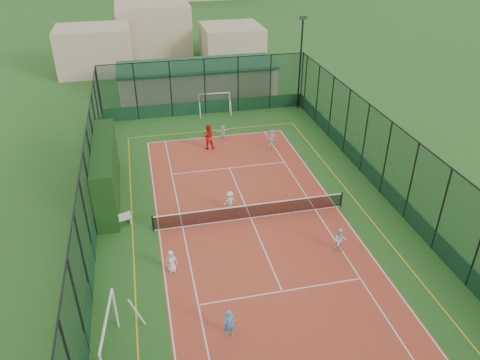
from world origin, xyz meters
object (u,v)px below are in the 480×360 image
at_px(child_near_right, 340,240).
at_px(child_far_right, 272,139).
at_px(child_near_mid, 229,323).
at_px(child_far_back, 223,132).
at_px(floodlight_ne, 300,64).
at_px(futsal_goal_far, 214,103).
at_px(white_bench, 117,220).
at_px(futsal_goal_near, 110,339).
at_px(coach, 208,137).
at_px(child_near_left, 171,261).
at_px(child_far_left, 230,201).
at_px(clubhouse, 197,80).

relative_size(child_near_right, child_far_right, 0.89).
xyz_separation_m(child_near_mid, child_far_back, (3.53, 19.88, -0.13)).
xyz_separation_m(floodlight_ne, futsal_goal_far, (-7.80, 0.39, -3.20)).
bearing_deg(white_bench, child_far_right, 14.71).
bearing_deg(futsal_goal_far, futsal_goal_near, -105.95).
height_order(child_far_right, child_far_back, child_far_right).
relative_size(futsal_goal_near, coach, 1.72).
bearing_deg(child_far_back, coach, 36.19).
bearing_deg(coach, child_near_right, 114.94).
relative_size(child_near_left, coach, 0.63).
bearing_deg(child_near_mid, futsal_goal_far, 80.41).
bearing_deg(white_bench, child_far_left, -16.83).
xyz_separation_m(child_near_left, coach, (4.15, 13.60, 0.37)).
distance_m(child_far_right, child_far_back, 4.24).
height_order(clubhouse, white_bench, clubhouse).
distance_m(futsal_goal_far, child_near_right, 21.26).
distance_m(floodlight_ne, coach, 12.08).
height_order(floodlight_ne, child_far_back, floodlight_ne).
xyz_separation_m(child_far_right, child_far_back, (-3.34, 2.60, -0.20)).
relative_size(futsal_goal_near, child_far_back, 3.01).
xyz_separation_m(child_near_left, child_near_mid, (2.04, -4.74, 0.07)).
height_order(floodlight_ne, coach, floodlight_ne).
bearing_deg(child_near_mid, child_near_right, 31.36).
height_order(white_bench, child_near_left, child_near_left).
distance_m(floodlight_ne, futsal_goal_far, 8.44).
distance_m(white_bench, futsal_goal_far, 18.27).
bearing_deg(child_far_right, child_far_left, 90.10).
distance_m(child_near_right, child_far_back, 15.83).
bearing_deg(floodlight_ne, white_bench, -136.19).
bearing_deg(futsal_goal_near, child_far_left, -28.49).
relative_size(futsal_goal_far, child_near_left, 2.25).
height_order(floodlight_ne, child_far_left, floodlight_ne).
bearing_deg(futsal_goal_near, clubhouse, -7.71).
bearing_deg(child_near_left, child_far_right, 49.70).
height_order(futsal_goal_far, child_far_right, futsal_goal_far).
xyz_separation_m(floodlight_ne, child_near_right, (-4.64, -20.63, -3.42)).
height_order(futsal_goal_near, child_near_mid, futsal_goal_near).
bearing_deg(child_near_mid, child_far_right, 67.32).
bearing_deg(child_far_right, floodlight_ne, -88.82).
height_order(futsal_goal_near, child_far_right, futsal_goal_near).
bearing_deg(child_far_back, futsal_goal_near, 56.05).
distance_m(futsal_goal_far, child_near_mid, 25.74).
xyz_separation_m(futsal_goal_near, child_near_left, (2.89, 4.84, -0.47)).
bearing_deg(child_far_left, coach, -107.48).
xyz_separation_m(white_bench, child_far_left, (6.76, 0.33, 0.17)).
distance_m(floodlight_ne, child_near_mid, 27.85).
bearing_deg(child_far_back, futsal_goal_far, -104.19).
height_order(floodlight_ne, clubhouse, floodlight_ne).
xyz_separation_m(futsal_goal_far, child_far_right, (3.03, -8.18, -0.14)).
bearing_deg(coach, child_far_left, 94.91).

